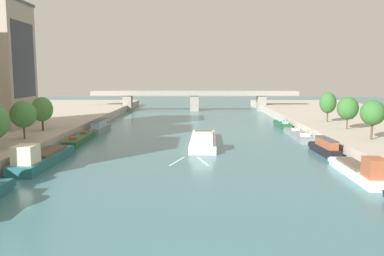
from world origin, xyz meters
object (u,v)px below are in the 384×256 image
at_px(moored_boat_right_midway, 299,135).
at_px(moored_boat_right_end, 282,125).
at_px(tree_left_distant, 23,114).
at_px(bridge_far, 194,98).
at_px(moored_boat_left_downstream, 80,139).
at_px(barge_midriver, 203,140).
at_px(moored_boat_left_far, 100,127).
at_px(moored_boat_right_lone, 325,148).
at_px(tree_left_end_of_row, 42,109).
at_px(moored_boat_right_gap_after, 360,170).
at_px(tree_right_end_of_row, 373,113).
at_px(moored_boat_left_near, 41,158).
at_px(tree_right_nearest, 328,103).
at_px(tree_right_third, 348,108).

height_order(moored_boat_right_midway, moored_boat_right_end, moored_boat_right_end).
height_order(moored_boat_right_end, tree_left_distant, tree_left_distant).
distance_m(tree_left_distant, bridge_far, 76.73).
xyz_separation_m(moored_boat_left_downstream, moored_boat_right_midway, (41.12, 6.14, -0.09)).
distance_m(barge_midriver, moored_boat_left_far, 27.04).
height_order(moored_boat_left_far, moored_boat_right_midway, moored_boat_left_far).
bearing_deg(moored_boat_right_lone, moored_boat_right_end, 89.71).
height_order(barge_midriver, moored_boat_right_lone, barge_midriver).
relative_size(moored_boat_right_lone, tree_left_end_of_row, 1.76).
bearing_deg(tree_left_distant, moored_boat_left_downstream, 54.47).
distance_m(moored_boat_right_gap_after, tree_right_end_of_row, 18.65).
relative_size(moored_boat_right_gap_after, moored_boat_right_lone, 1.33).
bearing_deg(tree_left_end_of_row, bridge_far, 66.57).
distance_m(moored_boat_left_near, moored_boat_right_gap_after, 40.66).
xyz_separation_m(moored_boat_left_downstream, tree_right_nearest, (49.19, 14.64, 5.57)).
bearing_deg(moored_boat_right_lone, tree_right_nearest, 71.66).
bearing_deg(moored_boat_right_gap_after, moored_boat_left_near, 171.57).
bearing_deg(tree_right_end_of_row, moored_boat_right_midway, 116.74).
bearing_deg(moored_boat_right_end, moored_boat_left_far, -169.47).
xyz_separation_m(moored_boat_right_gap_after, moored_boat_right_end, (0.50, 45.90, -0.27)).
bearing_deg(moored_boat_right_end, moored_boat_left_downstream, -152.60).
bearing_deg(tree_right_third, moored_boat_right_lone, -121.19).
bearing_deg(moored_boat_left_far, tree_right_nearest, 1.12).
bearing_deg(moored_boat_left_downstream, bridge_far, 72.18).
bearing_deg(moored_boat_left_far, moored_boat_right_midway, -10.47).
relative_size(tree_right_third, bridge_far, 0.09).
bearing_deg(tree_right_end_of_row, tree_left_distant, 179.98).
distance_m(tree_left_distant, tree_left_end_of_row, 9.32).
xyz_separation_m(moored_boat_left_near, moored_boat_right_lone, (40.57, 8.16, 0.01)).
distance_m(barge_midriver, moored_boat_left_downstream, 22.36).
relative_size(barge_midriver, moored_boat_right_gap_after, 1.49).
bearing_deg(moored_boat_right_midway, moored_boat_right_lone, -90.95).
height_order(tree_left_end_of_row, bridge_far, tree_left_end_of_row).
relative_size(tree_right_end_of_row, tree_right_third, 1.02).
xyz_separation_m(moored_boat_left_downstream, moored_boat_right_end, (41.00, 21.25, 0.05)).
bearing_deg(tree_left_end_of_row, moored_boat_left_far, 61.42).
relative_size(moored_boat_right_gap_after, tree_right_third, 2.36).
height_order(tree_right_end_of_row, bridge_far, tree_right_end_of_row).
height_order(moored_boat_left_far, moored_boat_right_lone, moored_boat_left_far).
bearing_deg(moored_boat_right_end, tree_left_end_of_row, -156.64).
xyz_separation_m(tree_right_third, tree_right_nearest, (0.02, 11.43, 0.20)).
height_order(moored_boat_left_far, moored_boat_right_end, moored_boat_left_far).
distance_m(tree_right_nearest, bridge_far, 56.57).
relative_size(moored_boat_left_near, tree_right_third, 2.72).
xyz_separation_m(moored_boat_left_near, moored_boat_left_far, (0.02, 32.37, 0.03)).
bearing_deg(barge_midriver, tree_right_third, 11.15).
xyz_separation_m(tree_left_distant, tree_right_third, (55.39, 11.92, 0.03)).
distance_m(moored_boat_right_gap_after, bridge_far, 90.27).
distance_m(moored_boat_left_downstream, tree_left_distant, 11.96).
height_order(moored_boat_right_gap_after, moored_boat_right_lone, moored_boat_right_gap_after).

